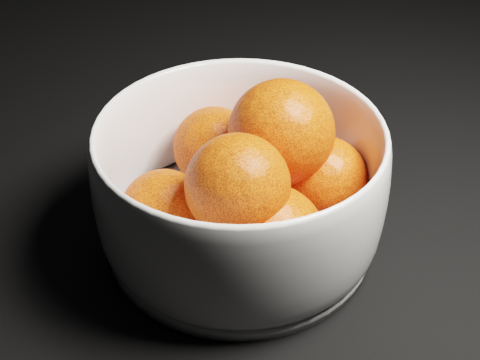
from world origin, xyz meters
TOP-DOWN VIEW (x-y plane):
  - ground at (0.00, 0.00)m, footprint 3.00×3.00m
  - bowl at (-0.25, -0.25)m, footprint 0.23×0.23m
  - orange_pile at (-0.25, -0.26)m, footprint 0.20×0.20m

SIDE VIEW (x-z plane):
  - ground at x=0.00m, z-range 0.00..0.00m
  - bowl at x=-0.25m, z-range 0.00..0.11m
  - orange_pile at x=-0.25m, z-range 0.00..0.13m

